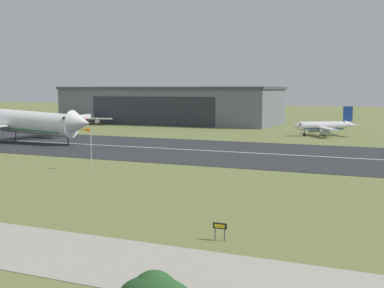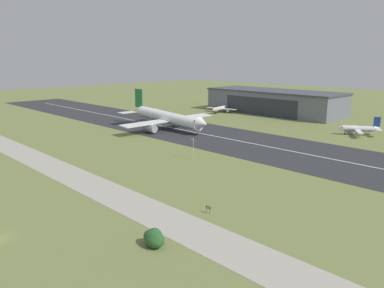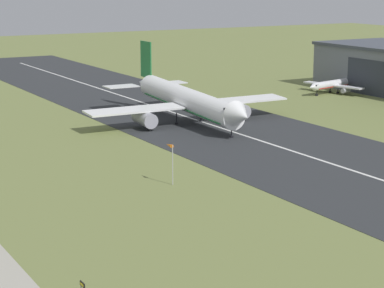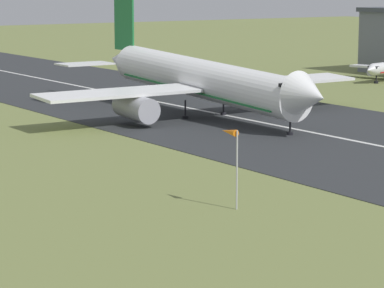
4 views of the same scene
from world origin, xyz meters
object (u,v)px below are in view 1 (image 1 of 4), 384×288
Objects in this scene: airplane_parked_far_east at (323,126)px; windsock_pole at (86,133)px; airplane_landing at (3,121)px; airplane_parked_centre at (86,117)px; runway_sign at (220,228)px.

airplane_parked_far_east is 2.67× the size of windsock_pole.
airplane_landing is 2.20× the size of airplane_parked_centre.
airplane_parked_centre reaches higher than runway_sign.
airplane_landing is at bearing -72.52° from airplane_parked_centre.
airplane_landing is 7.80× the size of windsock_pole.
airplane_parked_centre is 15.60× the size of runway_sign.
airplane_parked_far_east is at bearing -7.26° from airplane_parked_centre.
runway_sign is at bearing -50.00° from airplane_parked_centre.
airplane_landing is 97.80m from runway_sign.
airplane_landing is at bearing 144.24° from runway_sign.
airplane_landing is 62.82m from airplane_parked_centre.
airplane_landing is at bearing 147.66° from windsock_pole.
airplane_parked_far_east is 80.58m from windsock_pole.
airplane_landing is 52.98m from windsock_pole.
runway_sign is at bearing -83.72° from airplane_parked_far_east.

